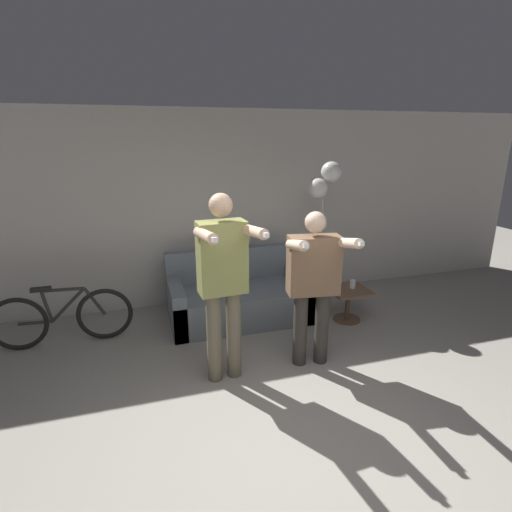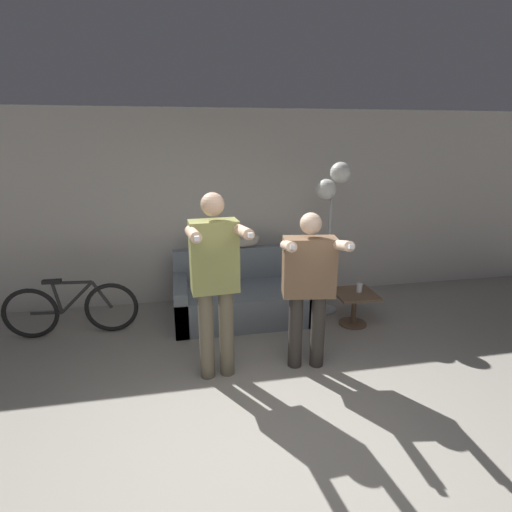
{
  "view_description": "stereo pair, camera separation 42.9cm",
  "coord_description": "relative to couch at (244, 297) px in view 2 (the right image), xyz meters",
  "views": [
    {
      "loc": [
        -0.99,
        -2.15,
        2.25
      ],
      "look_at": [
        0.21,
        1.79,
        1.01
      ],
      "focal_mm": 28.0,
      "sensor_mm": 36.0,
      "label": 1
    },
    {
      "loc": [
        -0.57,
        -2.25,
        2.25
      ],
      "look_at": [
        0.21,
        1.79,
        1.01
      ],
      "focal_mm": 28.0,
      "sensor_mm": 36.0,
      "label": 2
    }
  ],
  "objects": [
    {
      "name": "ground_plane",
      "position": [
        -0.18,
        -2.43,
        -0.27
      ],
      "size": [
        16.0,
        16.0,
        0.0
      ],
      "primitive_type": "plane",
      "color": "gray"
    },
    {
      "name": "wall_back",
      "position": [
        -0.18,
        0.72,
        1.03
      ],
      "size": [
        10.0,
        0.05,
        2.6
      ],
      "color": "beige",
      "rests_on": "ground_plane"
    },
    {
      "name": "couch",
      "position": [
        0.0,
        0.0,
        0.0
      ],
      "size": [
        1.75,
        0.91,
        0.84
      ],
      "color": "slate",
      "rests_on": "ground_plane"
    },
    {
      "name": "person_left",
      "position": [
        -0.47,
        -1.27,
        0.77
      ],
      "size": [
        0.53,
        0.7,
        1.79
      ],
      "rotation": [
        0.0,
        0.0,
        0.07
      ],
      "color": "#6B604C",
      "rests_on": "ground_plane"
    },
    {
      "name": "person_right",
      "position": [
        0.43,
        -1.27,
        0.66
      ],
      "size": [
        0.63,
        0.73,
        1.58
      ],
      "rotation": [
        0.0,
        0.0,
        -0.15
      ],
      "color": "#38332D",
      "rests_on": "ground_plane"
    },
    {
      "name": "cat",
      "position": [
        0.07,
        0.34,
        0.64
      ],
      "size": [
        0.5,
        0.14,
        0.16
      ],
      "color": "#B7AD9E",
      "rests_on": "couch"
    },
    {
      "name": "floor_lamp",
      "position": [
        1.12,
        -0.01,
        1.34
      ],
      "size": [
        0.44,
        0.28,
        1.95
      ],
      "color": "#B2B2B7",
      "rests_on": "ground_plane"
    },
    {
      "name": "side_table",
      "position": [
        1.3,
        -0.47,
        0.04
      ],
      "size": [
        0.49,
        0.49,
        0.42
      ],
      "color": "brown",
      "rests_on": "ground_plane"
    },
    {
      "name": "cup",
      "position": [
        1.36,
        -0.45,
        0.2
      ],
      "size": [
        0.07,
        0.07,
        0.11
      ],
      "color": "silver",
      "rests_on": "side_table"
    },
    {
      "name": "bicycle",
      "position": [
        -2.05,
        -0.1,
        0.05
      ],
      "size": [
        1.5,
        0.07,
        0.7
      ],
      "color": "black",
      "rests_on": "ground_plane"
    }
  ]
}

